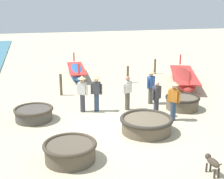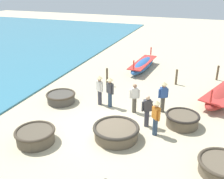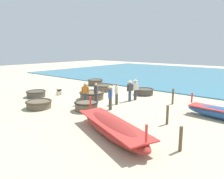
% 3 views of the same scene
% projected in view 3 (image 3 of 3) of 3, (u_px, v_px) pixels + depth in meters
% --- Properties ---
extents(ground_plane, '(80.00, 80.00, 0.00)m').
position_uv_depth(ground_plane, '(102.00, 98.00, 17.86)').
color(ground_plane, '#C6B793').
extents(sea, '(28.00, 52.00, 0.10)m').
position_uv_depth(sea, '(220.00, 77.00, 29.95)').
color(sea, teal).
rests_on(sea, ground).
extents(coracle_tilted, '(1.62, 1.62, 0.53)m').
position_uv_depth(coracle_tilted, '(36.00, 94.00, 18.28)').
color(coracle_tilted, '#4C473F').
rests_on(coracle_tilted, ground).
extents(coracle_weathered, '(1.70, 1.70, 0.60)m').
position_uv_depth(coracle_weathered, '(104.00, 88.00, 20.79)').
color(coracle_weathered, brown).
rests_on(coracle_weathered, ground).
extents(coracle_nearest, '(2.02, 2.02, 0.60)m').
position_uv_depth(coracle_nearest, '(92.00, 95.00, 17.55)').
color(coracle_nearest, brown).
rests_on(coracle_nearest, ground).
extents(coracle_center, '(1.59, 1.59, 0.60)m').
position_uv_depth(coracle_center, '(86.00, 106.00, 14.31)').
color(coracle_center, brown).
rests_on(coracle_center, ground).
extents(coracle_far_right, '(1.64, 1.64, 0.54)m').
position_uv_depth(coracle_far_right, '(144.00, 91.00, 19.13)').
color(coracle_far_right, '#4C473F').
rests_on(coracle_far_right, ground).
extents(coracle_far_left, '(1.67, 1.67, 0.64)m').
position_uv_depth(coracle_far_left, '(95.00, 82.00, 24.03)').
color(coracle_far_left, brown).
rests_on(coracle_far_left, ground).
extents(coracle_beside_post, '(1.75, 1.75, 0.53)m').
position_uv_depth(coracle_beside_post, '(39.00, 104.00, 14.86)').
color(coracle_beside_post, brown).
rests_on(coracle_beside_post, ground).
extents(long_boat_ochre_hull, '(3.28, 5.72, 1.38)m').
position_uv_depth(long_boat_ochre_hull, '(112.00, 128.00, 10.16)').
color(long_boat_ochre_hull, maroon).
rests_on(long_boat_ochre_hull, ground).
extents(fisherman_by_coracle, '(0.47, 0.36, 1.67)m').
position_uv_depth(fisherman_by_coracle, '(110.00, 96.00, 14.34)').
color(fisherman_by_coracle, '#4C473D').
rests_on(fisherman_by_coracle, ground).
extents(fisherman_crouching, '(0.40, 0.40, 1.67)m').
position_uv_depth(fisherman_crouching, '(85.00, 91.00, 15.75)').
color(fisherman_crouching, '#2D425B').
rests_on(fisherman_crouching, ground).
extents(fisherman_standing_left, '(0.48, 0.35, 1.57)m').
position_uv_depth(fisherman_standing_left, '(96.00, 93.00, 15.78)').
color(fisherman_standing_left, '#383842').
rests_on(fisherman_standing_left, ground).
extents(fisherman_standing_right, '(0.49, 0.34, 1.57)m').
position_uv_depth(fisherman_standing_right, '(117.00, 93.00, 15.74)').
color(fisherman_standing_right, '#4C473D').
rests_on(fisherman_standing_right, ground).
extents(fisherman_hauling, '(0.49, 0.36, 1.67)m').
position_uv_depth(fisherman_hauling, '(130.00, 89.00, 16.66)').
color(fisherman_hauling, '#2D425B').
rests_on(fisherman_hauling, ground).
extents(fisherman_with_hat, '(0.45, 0.37, 1.67)m').
position_uv_depth(fisherman_with_hat, '(135.00, 88.00, 17.08)').
color(fisherman_with_hat, '#383842').
rests_on(fisherman_with_hat, ground).
extents(dog, '(0.25, 0.68, 0.55)m').
position_uv_depth(dog, '(59.00, 91.00, 19.07)').
color(dog, '#3D3328').
rests_on(dog, ground).
extents(mooring_post_mid_beach, '(0.14, 0.14, 1.03)m').
position_uv_depth(mooring_post_mid_beach, '(181.00, 139.00, 8.63)').
color(mooring_post_mid_beach, brown).
rests_on(mooring_post_mid_beach, ground).
extents(mooring_post_inland, '(0.14, 0.14, 1.03)m').
position_uv_depth(mooring_post_inland, '(167.00, 115.00, 11.67)').
color(mooring_post_inland, brown).
rests_on(mooring_post_inland, ground).
extents(mooring_post_shoreline, '(0.14, 0.14, 1.15)m').
position_uv_depth(mooring_post_shoreline, '(173.00, 96.00, 15.86)').
color(mooring_post_shoreline, brown).
rests_on(mooring_post_shoreline, ground).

